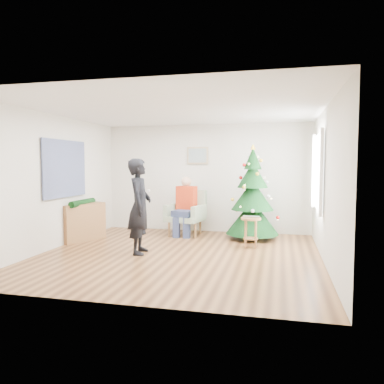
% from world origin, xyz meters
% --- Properties ---
extents(floor, '(5.00, 5.00, 0.00)m').
position_xyz_m(floor, '(0.00, 0.00, 0.00)').
color(floor, brown).
rests_on(floor, ground).
extents(ceiling, '(5.00, 5.00, 0.00)m').
position_xyz_m(ceiling, '(0.00, 0.00, 2.60)').
color(ceiling, white).
rests_on(ceiling, wall_back).
extents(wall_back, '(5.00, 0.00, 5.00)m').
position_xyz_m(wall_back, '(0.00, 2.50, 1.30)').
color(wall_back, silver).
rests_on(wall_back, floor).
extents(wall_front, '(5.00, 0.00, 5.00)m').
position_xyz_m(wall_front, '(0.00, -2.50, 1.30)').
color(wall_front, silver).
rests_on(wall_front, floor).
extents(wall_left, '(0.00, 5.00, 5.00)m').
position_xyz_m(wall_left, '(-2.50, 0.00, 1.30)').
color(wall_left, silver).
rests_on(wall_left, floor).
extents(wall_right, '(0.00, 5.00, 5.00)m').
position_xyz_m(wall_right, '(2.50, 0.00, 1.30)').
color(wall_right, silver).
rests_on(wall_right, floor).
extents(window_panel, '(0.04, 1.30, 1.40)m').
position_xyz_m(window_panel, '(2.47, 1.00, 1.50)').
color(window_panel, white).
rests_on(window_panel, wall_right).
extents(curtains, '(0.05, 1.75, 1.50)m').
position_xyz_m(curtains, '(2.44, 1.00, 1.50)').
color(curtains, white).
rests_on(curtains, wall_right).
extents(christmas_tree, '(1.15, 1.15, 2.08)m').
position_xyz_m(christmas_tree, '(1.18, 1.78, 0.94)').
color(christmas_tree, '#3F2816').
rests_on(christmas_tree, floor).
extents(stool, '(0.40, 0.40, 0.59)m').
position_xyz_m(stool, '(1.22, 0.90, 0.30)').
color(stool, brown).
rests_on(stool, floor).
extents(laptop, '(0.34, 0.23, 0.03)m').
position_xyz_m(laptop, '(1.22, 0.90, 0.61)').
color(laptop, silver).
rests_on(laptop, stool).
extents(armchair, '(0.94, 0.90, 1.03)m').
position_xyz_m(armchair, '(-0.34, 1.89, 0.39)').
color(armchair, '#90A485').
rests_on(armchair, floor).
extents(seated_person, '(0.53, 0.71, 1.35)m').
position_xyz_m(seated_person, '(-0.35, 1.83, 0.70)').
color(seated_person, navy).
rests_on(seated_person, armchair).
extents(standing_man, '(0.52, 0.70, 1.74)m').
position_xyz_m(standing_man, '(-0.73, -0.06, 0.87)').
color(standing_man, black).
rests_on(standing_man, floor).
extents(game_controller, '(0.06, 0.13, 0.04)m').
position_xyz_m(game_controller, '(-0.54, -0.09, 1.16)').
color(game_controller, white).
rests_on(game_controller, standing_man).
extents(console, '(0.68, 1.04, 0.80)m').
position_xyz_m(console, '(-2.33, 0.72, 0.40)').
color(console, brown).
rests_on(console, floor).
extents(garland, '(0.14, 0.90, 0.14)m').
position_xyz_m(garland, '(-2.33, 0.72, 0.82)').
color(garland, black).
rests_on(garland, console).
extents(tapestry, '(0.03, 1.50, 1.15)m').
position_xyz_m(tapestry, '(-2.46, 0.30, 1.55)').
color(tapestry, black).
rests_on(tapestry, wall_left).
extents(framed_picture, '(0.52, 0.05, 0.42)m').
position_xyz_m(framed_picture, '(-0.20, 2.46, 1.85)').
color(framed_picture, tan).
rests_on(framed_picture, wall_back).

